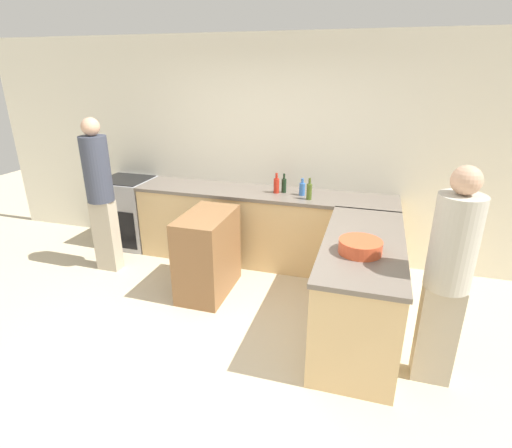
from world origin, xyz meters
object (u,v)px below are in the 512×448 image
(mixing_bowl, at_px, (360,247))
(wine_bottle_dark, at_px, (284,185))
(person_at_peninsula, at_px, (448,272))
(island_table, at_px, (208,254))
(olive_oil_bottle, at_px, (309,191))
(water_bottle_blue, at_px, (302,189))
(hot_sauce_bottle, at_px, (276,185))
(person_by_range, at_px, (100,190))
(range_oven, at_px, (129,212))

(mixing_bowl, relative_size, wine_bottle_dark, 1.51)
(person_at_peninsula, bearing_deg, mixing_bowl, 162.45)
(island_table, distance_m, olive_oil_bottle, 1.33)
(mixing_bowl, bearing_deg, olive_oil_bottle, 116.21)
(water_bottle_blue, relative_size, olive_oil_bottle, 0.81)
(wine_bottle_dark, xyz_separation_m, water_bottle_blue, (0.23, -0.05, -0.01))
(wine_bottle_dark, xyz_separation_m, person_at_peninsula, (1.59, -1.66, -0.07))
(hot_sauce_bottle, xyz_separation_m, person_by_range, (-1.91, -0.74, -0.02))
(mixing_bowl, distance_m, hot_sauce_bottle, 1.76)
(water_bottle_blue, distance_m, person_at_peninsula, 2.12)
(water_bottle_blue, bearing_deg, island_table, -133.64)
(range_oven, distance_m, island_table, 1.79)
(mixing_bowl, xyz_separation_m, hot_sauce_bottle, (-1.05, 1.42, 0.04))
(mixing_bowl, bearing_deg, person_by_range, 166.97)
(mixing_bowl, relative_size, person_by_range, 0.19)
(person_at_peninsula, bearing_deg, person_by_range, 166.17)
(person_by_range, relative_size, person_at_peninsula, 1.05)
(wine_bottle_dark, bearing_deg, mixing_bowl, -56.64)
(olive_oil_bottle, bearing_deg, hot_sauce_bottle, 161.51)
(range_oven, distance_m, person_at_peninsula, 4.12)
(range_oven, distance_m, water_bottle_blue, 2.45)
(mixing_bowl, bearing_deg, island_table, 161.18)
(range_oven, distance_m, person_by_range, 0.93)
(wine_bottle_dark, relative_size, person_at_peninsula, 0.13)
(wine_bottle_dark, bearing_deg, hot_sauce_bottle, -150.54)
(island_table, height_order, person_at_peninsula, person_at_peninsula)
(olive_oil_bottle, height_order, person_at_peninsula, person_at_peninsula)
(hot_sauce_bottle, distance_m, olive_oil_bottle, 0.44)
(range_oven, distance_m, hot_sauce_bottle, 2.15)
(hot_sauce_bottle, relative_size, olive_oil_bottle, 0.97)
(hot_sauce_bottle, bearing_deg, wine_bottle_dark, 29.46)
(range_oven, xyz_separation_m, island_table, (1.55, -0.89, -0.02))
(mixing_bowl, xyz_separation_m, wine_bottle_dark, (-0.97, 1.47, 0.04))
(range_oven, xyz_separation_m, person_by_range, (0.17, -0.74, 0.54))
(mixing_bowl, height_order, person_at_peninsula, person_at_peninsula)
(range_oven, relative_size, island_table, 1.04)
(wine_bottle_dark, relative_size, olive_oil_bottle, 0.92)
(person_by_range, bearing_deg, island_table, -6.08)
(hot_sauce_bottle, relative_size, person_at_peninsula, 0.14)
(range_oven, relative_size, wine_bottle_dark, 4.06)
(wine_bottle_dark, bearing_deg, person_by_range, -158.57)
(mixing_bowl, height_order, person_by_range, person_by_range)
(mixing_bowl, bearing_deg, wine_bottle_dark, 123.36)
(wine_bottle_dark, distance_m, person_at_peninsula, 2.31)
(person_at_peninsula, bearing_deg, hot_sauce_bottle, 135.98)
(island_table, distance_m, person_by_range, 1.49)
(wine_bottle_dark, distance_m, olive_oil_bottle, 0.38)
(hot_sauce_bottle, distance_m, person_by_range, 2.05)
(wine_bottle_dark, bearing_deg, olive_oil_bottle, -28.89)
(olive_oil_bottle, distance_m, person_by_range, 2.40)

